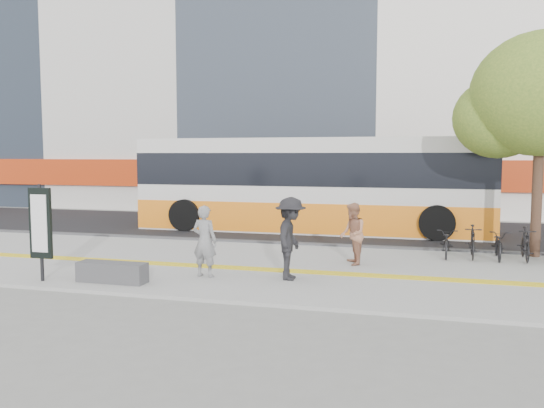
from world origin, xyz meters
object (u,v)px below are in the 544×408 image
(bus, at_px, (311,187))
(pedestrian_tan, at_px, (353,234))
(seated_woman, at_px, (205,241))
(street_tree, at_px, (539,98))
(bench, at_px, (112,272))
(signboard, at_px, (40,225))
(pedestrian_dark, at_px, (291,238))

(bus, bearing_deg, pedestrian_tan, -69.64)
(bus, relative_size, seated_woman, 7.78)
(street_tree, distance_m, bus, 8.51)
(bench, bearing_deg, signboard, -169.19)
(bench, relative_size, seated_woman, 0.95)
(street_tree, bearing_deg, pedestrian_dark, -141.80)
(pedestrian_dark, bearing_deg, street_tree, -54.19)
(signboard, bearing_deg, street_tree, 29.07)
(bus, relative_size, pedestrian_tan, 8.12)
(signboard, xyz_separation_m, pedestrian_tan, (6.57, 3.71, -0.48))
(bus, distance_m, pedestrian_dark, 8.49)
(street_tree, relative_size, seated_woman, 3.74)
(seated_woman, xyz_separation_m, pedestrian_tan, (3.17, 2.33, -0.03))
(bench, relative_size, street_tree, 0.25)
(bench, bearing_deg, pedestrian_dark, 19.14)
(signboard, height_order, pedestrian_tan, signboard)
(bench, bearing_deg, pedestrian_tan, 34.36)
(pedestrian_dark, bearing_deg, bus, 5.56)
(signboard, relative_size, pedestrian_dark, 1.16)
(seated_woman, bearing_deg, street_tree, -140.36)
(pedestrian_dark, bearing_deg, bench, 106.75)
(street_tree, distance_m, pedestrian_dark, 8.36)
(street_tree, relative_size, pedestrian_tan, 3.90)
(bench, relative_size, pedestrian_dark, 0.84)
(signboard, distance_m, seated_woman, 3.70)
(pedestrian_tan, bearing_deg, pedestrian_dark, -46.06)
(seated_woman, relative_size, pedestrian_dark, 0.89)
(signboard, height_order, pedestrian_dark, signboard)
(street_tree, bearing_deg, pedestrian_tan, -151.40)
(pedestrian_tan, xyz_separation_m, pedestrian_dark, (-1.17, -2.08, 0.14))
(pedestrian_tan, relative_size, pedestrian_dark, 0.85)
(seated_woman, distance_m, pedestrian_tan, 3.94)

